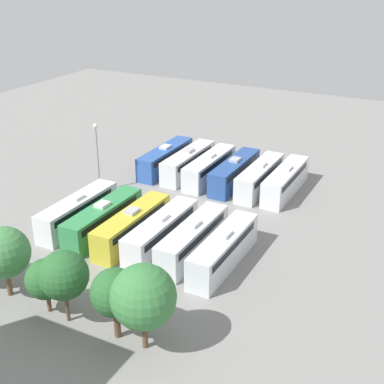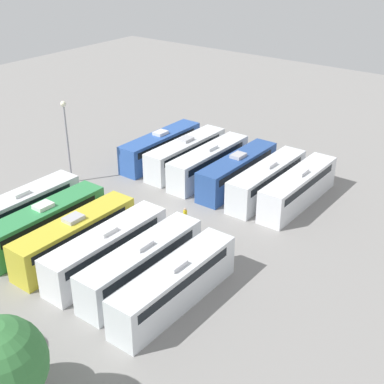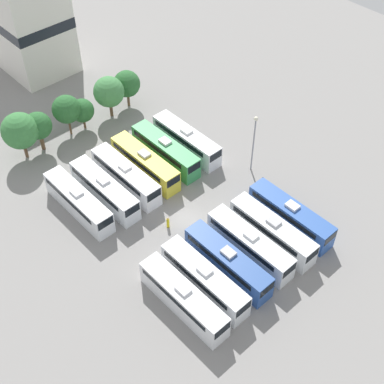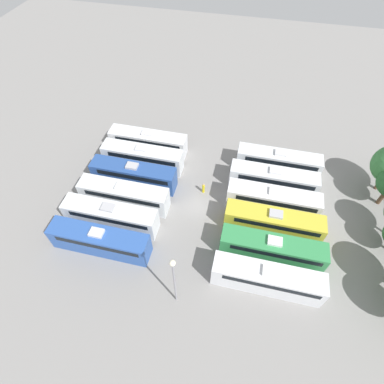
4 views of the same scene
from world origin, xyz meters
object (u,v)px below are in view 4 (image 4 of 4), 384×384
(bus_0, at_px, (149,142))
(bus_4, at_px, (111,215))
(bus_11, at_px, (267,278))
(bus_7, at_px, (273,179))
(bus_5, at_px, (100,240))
(bus_10, at_px, (272,249))
(bus_3, at_px, (124,195))
(bus_8, at_px, (273,200))
(bus_2, at_px, (134,174))
(bus_6, at_px, (278,161))
(bus_1, at_px, (143,157))
(light_pole, at_px, (174,276))
(bus_9, at_px, (273,222))
(worker_person, at_px, (203,188))

(bus_0, distance_m, bus_4, 14.33)
(bus_11, bearing_deg, bus_7, -179.10)
(bus_5, bearing_deg, bus_10, 100.05)
(bus_3, bearing_deg, bus_10, 79.52)
(bus_0, xyz_separation_m, bus_7, (3.53, 19.33, 0.00))
(bus_8, distance_m, bus_10, 7.27)
(bus_0, xyz_separation_m, bus_8, (7.17, 19.51, 0.00))
(bus_2, height_order, bus_5, same)
(bus_8, bearing_deg, bus_6, 177.42)
(bus_5, xyz_separation_m, bus_6, (-18.12, 19.85, 0.00))
(bus_11, bearing_deg, bus_10, 175.74)
(bus_1, relative_size, light_pole, 1.31)
(bus_6, distance_m, bus_8, 7.35)
(bus_3, bearing_deg, bus_9, 90.39)
(bus_9, bearing_deg, bus_8, -175.94)
(bus_0, height_order, bus_3, same)
(bus_10, bearing_deg, bus_11, -4.26)
(bus_0, height_order, bus_8, same)
(bus_6, bearing_deg, bus_0, -89.50)
(bus_5, relative_size, worker_person, 6.99)
(bus_5, distance_m, bus_9, 21.06)
(bus_5, xyz_separation_m, light_pole, (4.05, 10.34, 4.23))
(bus_9, bearing_deg, bus_4, -79.60)
(bus_3, xyz_separation_m, bus_6, (-10.98, 19.60, 0.00))
(bus_7, distance_m, bus_9, 7.16)
(bus_3, xyz_separation_m, bus_4, (3.52, -0.41, 0.00))
(bus_1, distance_m, bus_3, 7.40)
(bus_9, height_order, worker_person, bus_9)
(worker_person, bearing_deg, bus_5, -41.27)
(bus_6, bearing_deg, bus_9, -0.43)
(bus_10, bearing_deg, bus_7, -177.33)
(worker_person, bearing_deg, bus_2, -86.56)
(bus_1, xyz_separation_m, light_pole, (18.59, 10.05, 4.23))
(bus_5, bearing_deg, bus_0, 179.96)
(bus_6, xyz_separation_m, worker_person, (6.63, -9.76, -1.05))
(bus_7, xyz_separation_m, bus_9, (7.15, 0.43, 0.00))
(bus_1, bearing_deg, worker_person, 72.73)
(bus_0, height_order, light_pole, light_pole)
(bus_6, relative_size, bus_8, 1.00)
(bus_10, distance_m, light_pole, 12.87)
(bus_3, xyz_separation_m, bus_11, (7.38, 19.32, 0.00))
(bus_0, height_order, bus_1, same)
(bus_5, xyz_separation_m, bus_11, (0.24, 19.57, 0.00))
(bus_3, bearing_deg, light_pole, 42.01)
(bus_0, distance_m, bus_3, 10.81)
(bus_2, height_order, bus_8, same)
(bus_7, height_order, bus_10, same)
(bus_0, distance_m, bus_10, 24.54)
(bus_0, xyz_separation_m, bus_10, (14.44, 19.84, 0.00))
(bus_4, bearing_deg, bus_3, 173.40)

